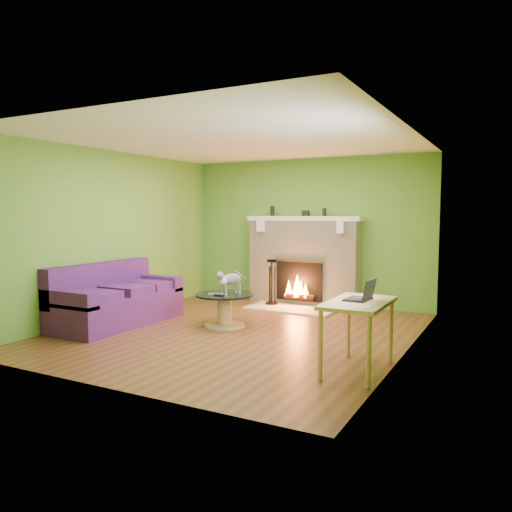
{
  "coord_description": "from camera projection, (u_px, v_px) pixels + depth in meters",
  "views": [
    {
      "loc": [
        3.39,
        -5.86,
        1.64
      ],
      "look_at": [
        0.06,
        0.4,
        1.02
      ],
      "focal_mm": 35.0,
      "sensor_mm": 36.0,
      "label": 1
    }
  ],
  "objects": [
    {
      "name": "floor",
      "position": [
        238.0,
        332.0,
        6.89
      ],
      "size": [
        5.0,
        5.0,
        0.0
      ],
      "primitive_type": "plane",
      "color": "#5A2D19",
      "rests_on": "ground"
    },
    {
      "name": "ceiling",
      "position": [
        238.0,
        141.0,
        6.66
      ],
      "size": [
        5.0,
        5.0,
        0.0
      ],
      "primitive_type": "plane",
      "rotation": [
        3.14,
        0.0,
        0.0
      ],
      "color": "white",
      "rests_on": "wall_back"
    },
    {
      "name": "wall_back",
      "position": [
        308.0,
        232.0,
        8.97
      ],
      "size": [
        5.0,
        0.0,
        5.0
      ],
      "primitive_type": "plane",
      "rotation": [
        1.57,
        0.0,
        0.0
      ],
      "color": "#609831",
      "rests_on": "floor"
    },
    {
      "name": "wall_front",
      "position": [
        102.0,
        250.0,
        4.57
      ],
      "size": [
        5.0,
        0.0,
        5.0
      ],
      "primitive_type": "plane",
      "rotation": [
        -1.57,
        0.0,
        0.0
      ],
      "color": "#609831",
      "rests_on": "floor"
    },
    {
      "name": "wall_left",
      "position": [
        114.0,
        234.0,
        7.83
      ],
      "size": [
        0.0,
        5.0,
        5.0
      ],
      "primitive_type": "plane",
      "rotation": [
        1.57,
        0.0,
        1.57
      ],
      "color": "#609831",
      "rests_on": "floor"
    },
    {
      "name": "wall_right",
      "position": [
        408.0,
        242.0,
        5.72
      ],
      "size": [
        0.0,
        5.0,
        5.0
      ],
      "primitive_type": "plane",
      "rotation": [
        1.57,
        0.0,
        -1.57
      ],
      "color": "#609831",
      "rests_on": "floor"
    },
    {
      "name": "window_frame",
      "position": [
        389.0,
        222.0,
        4.91
      ],
      "size": [
        0.0,
        1.2,
        1.2
      ],
      "primitive_type": "plane",
      "rotation": [
        1.57,
        0.0,
        -1.57
      ],
      "color": "silver",
      "rests_on": "wall_right"
    },
    {
      "name": "window_pane",
      "position": [
        388.0,
        222.0,
        4.92
      ],
      "size": [
        0.0,
        1.06,
        1.06
      ],
      "primitive_type": "plane",
      "rotation": [
        1.57,
        0.0,
        -1.57
      ],
      "color": "white",
      "rests_on": "wall_right"
    },
    {
      "name": "fireplace",
      "position": [
        303.0,
        262.0,
        8.86
      ],
      "size": [
        2.1,
        0.46,
        1.58
      ],
      "color": "beige",
      "rests_on": "floor"
    },
    {
      "name": "hearth",
      "position": [
        291.0,
        309.0,
        8.47
      ],
      "size": [
        1.5,
        0.75,
        0.03
      ],
      "primitive_type": "cube",
      "color": "beige",
      "rests_on": "floor"
    },
    {
      "name": "mantel",
      "position": [
        303.0,
        218.0,
        8.77
      ],
      "size": [
        2.1,
        0.28,
        0.08
      ],
      "primitive_type": "cube",
      "color": "white",
      "rests_on": "fireplace"
    },
    {
      "name": "sofa",
      "position": [
        115.0,
        301.0,
        7.35
      ],
      "size": [
        0.9,
        1.99,
        0.89
      ],
      "color": "#47185D",
      "rests_on": "floor"
    },
    {
      "name": "coffee_table",
      "position": [
        225.0,
        308.0,
        7.2
      ],
      "size": [
        0.84,
        0.84,
        0.47
      ],
      "color": "tan",
      "rests_on": "floor"
    },
    {
      "name": "desk",
      "position": [
        358.0,
        310.0,
        5.12
      ],
      "size": [
        0.58,
        1.0,
        0.74
      ],
      "color": "tan",
      "rests_on": "floor"
    },
    {
      "name": "cat",
      "position": [
        231.0,
        282.0,
        7.18
      ],
      "size": [
        0.33,
        0.59,
        0.35
      ],
      "primitive_type": null,
      "rotation": [
        0.0,
        0.0,
        -0.24
      ],
      "color": "#5F5E63",
      "rests_on": "coffee_table"
    },
    {
      "name": "remote_silver",
      "position": [
        214.0,
        294.0,
        7.13
      ],
      "size": [
        0.18,
        0.09,
        0.02
      ],
      "primitive_type": "cube",
      "rotation": [
        0.0,
        0.0,
        0.27
      ],
      "color": "gray",
      "rests_on": "coffee_table"
    },
    {
      "name": "remote_black",
      "position": [
        219.0,
        295.0,
        7.02
      ],
      "size": [
        0.16,
        0.06,
        0.02
      ],
      "primitive_type": "cube",
      "rotation": [
        0.0,
        0.0,
        -0.14
      ],
      "color": "black",
      "rests_on": "coffee_table"
    },
    {
      "name": "laptop",
      "position": [
        358.0,
        289.0,
        5.15
      ],
      "size": [
        0.29,
        0.32,
        0.23
      ],
      "primitive_type": null,
      "rotation": [
        0.0,
        0.0,
        -0.07
      ],
      "color": "black",
      "rests_on": "desk"
    },
    {
      "name": "fire_tools",
      "position": [
        272.0,
        282.0,
        8.77
      ],
      "size": [
        0.21,
        0.21,
        0.8
      ],
      "primitive_type": null,
      "color": "black",
      "rests_on": "hearth"
    },
    {
      "name": "mantel_vase_left",
      "position": [
        272.0,
        211.0,
        9.08
      ],
      "size": [
        0.08,
        0.08,
        0.18
      ],
      "primitive_type": "cylinder",
      "color": "black",
      "rests_on": "mantel"
    },
    {
      "name": "mantel_vase_right",
      "position": [
        324.0,
        212.0,
        8.61
      ],
      "size": [
        0.07,
        0.07,
        0.14
      ],
      "primitive_type": "cylinder",
      "color": "black",
      "rests_on": "mantel"
    },
    {
      "name": "mantel_box",
      "position": [
        306.0,
        213.0,
        8.77
      ],
      "size": [
        0.12,
        0.08,
        0.1
      ],
      "primitive_type": "cube",
      "color": "black",
      "rests_on": "mantel"
    }
  ]
}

